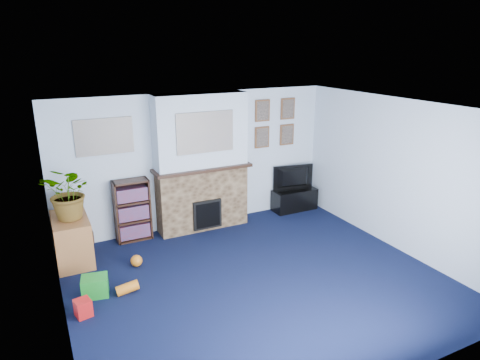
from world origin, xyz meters
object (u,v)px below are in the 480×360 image
bookshelf (132,211)px  tv_stand (294,199)px  television (295,178)px  sideboard (72,240)px

bookshelf → tv_stand: bearing=-1.4°
tv_stand → television: (0.00, 0.02, 0.43)m
bookshelf → television: bearing=-1.0°
tv_stand → television: television is taller
television → tv_stand: bearing=99.6°
tv_stand → sideboard: size_ratio=0.97×
tv_stand → television: size_ratio=1.07×
bookshelf → sideboard: size_ratio=1.15×
tv_stand → sideboard: sideboard is taller
television → bookshelf: size_ratio=0.79×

